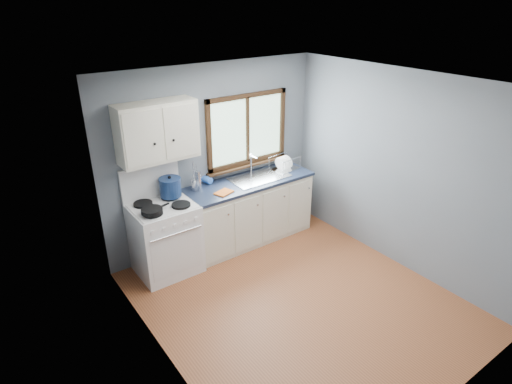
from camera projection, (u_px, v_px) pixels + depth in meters
floor at (298, 301)px, 5.01m from camera, size 3.20×3.60×0.02m
ceiling at (309, 83)px, 3.95m from camera, size 3.20×3.60×0.02m
wall_back at (214, 157)px, 5.81m from camera, size 3.20×0.02×2.50m
wall_front at (466, 294)px, 3.15m from camera, size 3.20×0.02×2.50m
wall_left at (160, 255)px, 3.62m from camera, size 0.02×3.60×2.50m
wall_right at (399, 171)px, 5.34m from camera, size 0.02×3.60×2.50m
gas_range at (165, 236)px, 5.37m from camera, size 0.76×0.69×1.36m
base_cabinets at (249, 213)px, 6.12m from camera, size 1.85×0.60×0.88m
countertop at (249, 182)px, 5.91m from camera, size 1.89×0.64×0.04m
sink at (259, 182)px, 6.03m from camera, size 0.84×0.46×0.44m
window at (247, 135)px, 5.97m from camera, size 1.36×0.10×1.03m
upper_cabinets at (157, 132)px, 4.99m from camera, size 0.95×0.35×0.70m
skillet at (152, 211)px, 4.94m from camera, size 0.40×0.31×0.05m
stockpot at (170, 187)px, 5.32m from camera, size 0.36×0.36×0.27m
utensil_crock at (196, 184)px, 5.59m from camera, size 0.17×0.17×0.40m
thermos at (199, 181)px, 5.54m from camera, size 0.07×0.07×0.27m
soap_bottle at (211, 175)px, 5.72m from camera, size 0.13×0.13×0.27m
dish_towel at (224, 193)px, 5.53m from camera, size 0.27×0.23×0.02m
dish_rack at (284, 166)px, 6.27m from camera, size 0.43×0.35×0.20m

